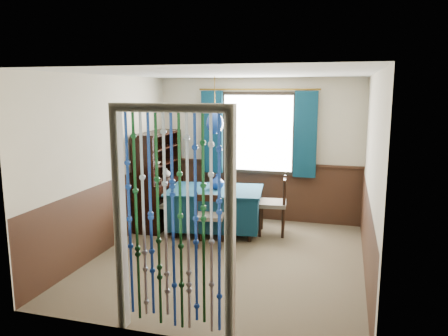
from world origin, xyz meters
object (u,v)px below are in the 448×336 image
(chair_right, at_px, (274,204))
(vase_sideboard, at_px, (167,172))
(vase_table, at_px, (217,182))
(dining_table, at_px, (215,207))
(bowl_shelf, at_px, (155,163))
(sideboard, at_px, (159,192))
(pendant_lamp, at_px, (215,123))
(chair_left, at_px, (163,204))
(chair_far, at_px, (220,195))
(chair_near, at_px, (210,217))

(chair_right, bearing_deg, vase_sideboard, 77.70)
(vase_table, bearing_deg, vase_sideboard, 161.97)
(dining_table, height_order, bowl_shelf, bowl_shelf)
(sideboard, height_order, bowl_shelf, sideboard)
(pendant_lamp, bearing_deg, dining_table, 180.00)
(bowl_shelf, bearing_deg, vase_sideboard, 90.00)
(chair_left, height_order, vase_table, vase_table)
(chair_right, height_order, vase_table, vase_table)
(chair_far, bearing_deg, pendant_lamp, 84.14)
(sideboard, relative_size, vase_sideboard, 9.81)
(dining_table, xyz_separation_m, vase_sideboard, (-1.00, 0.38, 0.46))
(sideboard, distance_m, vase_sideboard, 0.39)
(sideboard, bearing_deg, vase_sideboard, 74.05)
(bowl_shelf, distance_m, vase_sideboard, 0.54)
(dining_table, height_order, pendant_lamp, pendant_lamp)
(chair_far, bearing_deg, vase_table, 86.54)
(chair_near, distance_m, vase_table, 0.78)
(chair_far, bearing_deg, bowl_shelf, 26.26)
(pendant_lamp, height_order, vase_table, pendant_lamp)
(chair_left, distance_m, pendant_lamp, 1.59)
(dining_table, relative_size, vase_sideboard, 9.97)
(chair_far, bearing_deg, dining_table, 84.14)
(dining_table, distance_m, vase_table, 0.41)
(chair_right, distance_m, vase_table, 0.98)
(dining_table, relative_size, chair_right, 1.74)
(bowl_shelf, bearing_deg, dining_table, 5.74)
(chair_near, distance_m, vase_sideboard, 1.56)
(chair_right, bearing_deg, dining_table, 94.73)
(dining_table, bearing_deg, chair_left, -178.76)
(bowl_shelf, bearing_deg, sideboard, 103.19)
(chair_left, xyz_separation_m, chair_right, (1.79, 0.32, 0.05))
(chair_near, bearing_deg, pendant_lamp, 90.54)
(chair_left, xyz_separation_m, sideboard, (-0.20, 0.29, 0.12))
(chair_left, relative_size, sideboard, 0.52)
(dining_table, bearing_deg, chair_right, 3.58)
(bowl_shelf, height_order, vase_sideboard, bowl_shelf)
(sideboard, distance_m, pendant_lamp, 1.62)
(sideboard, relative_size, bowl_shelf, 8.19)
(chair_far, bearing_deg, sideboard, 13.99)
(vase_table, bearing_deg, chair_right, 8.64)
(dining_table, distance_m, chair_far, 0.69)
(sideboard, bearing_deg, chair_near, -35.01)
(dining_table, height_order, chair_right, chair_right)
(dining_table, relative_size, pendant_lamp, 1.82)
(dining_table, relative_size, chair_far, 1.94)
(chair_near, relative_size, vase_sideboard, 5.19)
(dining_table, xyz_separation_m, sideboard, (-1.06, 0.15, 0.14))
(chair_far, height_order, vase_table, vase_table)
(chair_left, xyz_separation_m, pendant_lamp, (0.86, 0.14, 1.33))
(dining_table, bearing_deg, sideboard, 163.96)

